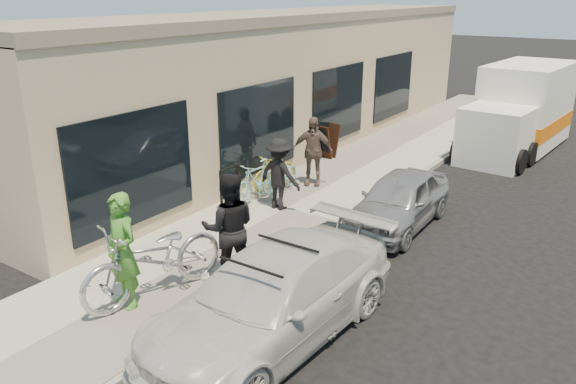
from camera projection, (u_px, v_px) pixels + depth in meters
The scene contains 17 objects.
ground at pixel (284, 294), 9.42m from camera, with size 120.00×120.00×0.00m, color black.
sidewalk at pixel (286, 211), 12.79m from camera, with size 3.00×34.00×0.15m, color #ADAA9C.
curb at pixel (346, 226), 11.97m from camera, with size 0.12×34.00×0.13m, color gray.
storefront at pixel (290, 81), 17.69m from camera, with size 3.60×20.00×4.22m.
bike_rack at pixel (230, 183), 12.59m from camera, with size 0.09×0.70×0.98m.
sandwich_board at pixel (326, 141), 16.52m from camera, with size 0.71×0.71×0.97m.
sedan_white at pixel (273, 297), 8.06m from camera, with size 2.17×4.70×1.37m.
sedan_silver at pixel (399, 200), 11.99m from camera, with size 1.38×3.42×1.16m, color #9C9CA1.
moving_truck at pixel (520, 113), 17.66m from camera, with size 2.42×5.56×2.67m.
tandem_bike at pixel (155, 259), 8.86m from camera, with size 0.87×2.50×1.31m, color silver.
woman_rider at pixel (122, 251), 8.53m from camera, with size 0.67×0.44×1.85m, color #46882D.
man_standing at pixel (229, 228), 9.27m from camera, with size 0.93×0.72×1.91m, color black.
cruiser_bike_a at pixel (257, 181), 13.07m from camera, with size 0.45×1.60×0.96m, color #7CB9B2.
cruiser_bike_b at pixel (283, 176), 13.62m from camera, with size 0.55×1.57×0.82m, color #7CB9B2.
cruiser_bike_c at pixel (275, 171), 13.92m from camera, with size 0.42×1.48×0.89m, color gold.
bystander_a at pixel (280, 174), 12.49m from camera, with size 1.05×0.60×1.62m, color black.
bystander_b at pixel (312, 151), 14.03m from camera, with size 1.03×0.43×1.75m, color brown.
Camera 1 is at (4.70, -6.82, 4.81)m, focal length 35.00 mm.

